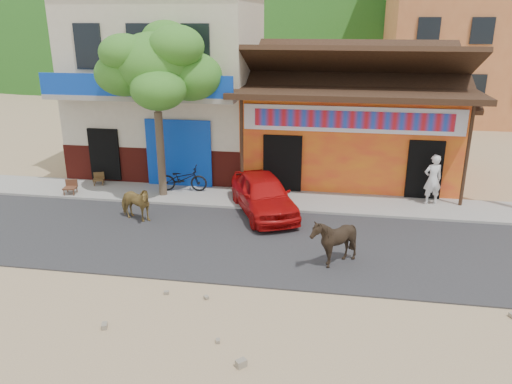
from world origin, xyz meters
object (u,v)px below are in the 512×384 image
(pedestrian, at_px, (433,179))
(cafe_chair_right, at_px, (69,182))
(cow_tan, at_px, (135,203))
(scooter, at_px, (183,179))
(cow_dark, at_px, (334,241))
(red_car, at_px, (263,194))
(cafe_chair_left, at_px, (98,174))
(tree, at_px, (158,112))

(pedestrian, relative_size, cafe_chair_right, 1.87)
(cow_tan, xyz_separation_m, scooter, (0.73, 2.78, -0.03))
(cow_tan, xyz_separation_m, cow_dark, (6.29, -2.07, 0.10))
(cow_tan, distance_m, cafe_chair_right, 3.67)
(red_car, xyz_separation_m, cafe_chair_left, (-6.63, 1.67, -0.15))
(cow_tan, height_order, scooter, cow_tan)
(cow_dark, relative_size, red_car, 0.35)
(cafe_chair_right, bearing_deg, scooter, 5.51)
(scooter, distance_m, pedestrian, 8.81)
(red_car, relative_size, scooter, 2.16)
(cow_dark, bearing_deg, pedestrian, 146.09)
(tree, xyz_separation_m, cow_dark, (6.17, -4.35, -2.40))
(pedestrian, bearing_deg, cow_tan, -0.67)
(red_car, xyz_separation_m, cafe_chair_right, (-7.16, 0.50, -0.11))
(cow_tan, relative_size, cow_dark, 1.00)
(cow_dark, height_order, cafe_chair_left, cow_dark)
(red_car, xyz_separation_m, pedestrian, (5.58, 1.58, 0.30))
(cow_dark, relative_size, pedestrian, 0.78)
(cafe_chair_left, bearing_deg, scooter, -21.04)
(tree, height_order, pedestrian, tree)
(red_car, relative_size, pedestrian, 2.21)
(red_car, bearing_deg, cafe_chair_left, 141.04)
(scooter, xyz_separation_m, cafe_chair_right, (-3.94, -1.00, -0.00))
(cafe_chair_right, bearing_deg, cafe_chair_left, 56.70)
(cow_dark, distance_m, cafe_chair_left, 10.28)
(tree, height_order, scooter, tree)
(cow_tan, distance_m, cafe_chair_left, 3.98)
(cow_dark, relative_size, cafe_chair_left, 1.60)
(red_car, bearing_deg, scooter, 130.22)
(pedestrian, bearing_deg, cafe_chair_right, -12.52)
(cow_dark, xyz_separation_m, red_car, (-2.34, 3.35, -0.02))
(pedestrian, height_order, cafe_chair_left, pedestrian)
(cow_tan, distance_m, pedestrian, 9.96)
(tree, relative_size, pedestrian, 3.43)
(tree, relative_size, red_car, 1.56)
(red_car, distance_m, scooter, 3.56)
(cow_dark, height_order, scooter, cow_dark)
(tree, relative_size, scooter, 3.36)
(tree, distance_m, pedestrian, 9.66)
(pedestrian, bearing_deg, tree, -13.83)
(scooter, xyz_separation_m, cafe_chair_left, (-3.41, 0.17, -0.05))
(cafe_chair_right, bearing_deg, tree, -0.20)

